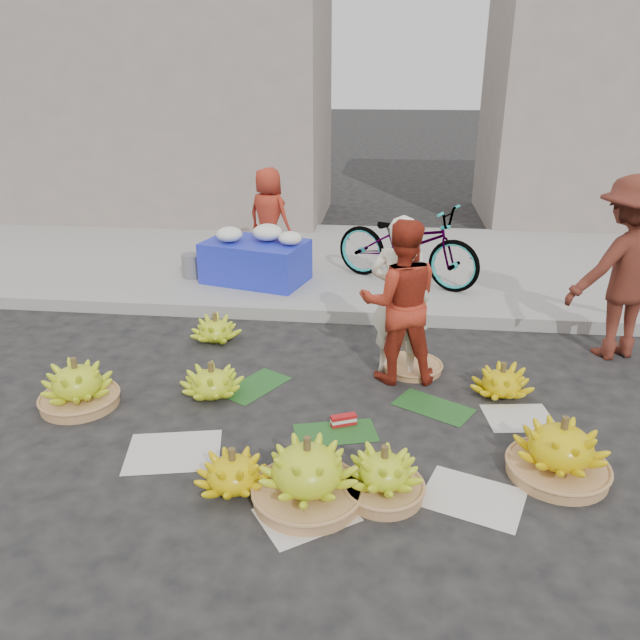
# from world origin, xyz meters

# --- Properties ---
(ground) EXTENTS (80.00, 80.00, 0.00)m
(ground) POSITION_xyz_m (0.00, 0.00, 0.00)
(ground) COLOR black
(ground) RESTS_ON ground
(curb) EXTENTS (40.00, 0.25, 0.15)m
(curb) POSITION_xyz_m (0.00, 2.20, 0.07)
(curb) COLOR gray
(curb) RESTS_ON ground
(sidewalk) EXTENTS (40.00, 4.00, 0.12)m
(sidewalk) POSITION_xyz_m (0.00, 4.30, 0.06)
(sidewalk) COLOR gray
(sidewalk) RESTS_ON ground
(building_left) EXTENTS (6.00, 3.00, 4.00)m
(building_left) POSITION_xyz_m (-4.00, 7.20, 2.00)
(building_left) COLOR gray
(building_left) RESTS_ON sidewalk
(newspaper_scatter) EXTENTS (3.20, 1.80, 0.00)m
(newspaper_scatter) POSITION_xyz_m (0.00, -0.80, 0.00)
(newspaper_scatter) COLOR beige
(newspaper_scatter) RESTS_ON ground
(banana_leaves) EXTENTS (2.00, 1.00, 0.00)m
(banana_leaves) POSITION_xyz_m (-0.10, 0.20, 0.00)
(banana_leaves) COLOR #184919
(banana_leaves) RESTS_ON ground
(banana_bunch_0) EXTENTS (0.76, 0.76, 0.45)m
(banana_bunch_0) POSITION_xyz_m (-2.33, -0.01, 0.19)
(banana_bunch_0) COLOR #9F6E42
(banana_bunch_0) RESTS_ON ground
(banana_bunch_1) EXTENTS (0.58, 0.58, 0.32)m
(banana_bunch_1) POSITION_xyz_m (-0.74, -0.98, 0.14)
(banana_bunch_1) COLOR #DCC20B
(banana_bunch_1) RESTS_ON ground
(banana_bunch_2) EXTENTS (0.78, 0.78, 0.49)m
(banana_bunch_2) POSITION_xyz_m (-0.21, -1.04, 0.22)
(banana_bunch_2) COLOR #9F6E42
(banana_bunch_2) RESTS_ON ground
(banana_bunch_3) EXTENTS (0.60, 0.60, 0.39)m
(banana_bunch_3) POSITION_xyz_m (0.29, -0.94, 0.16)
(banana_bunch_3) COLOR #9F6E42
(banana_bunch_3) RESTS_ON ground
(banana_bunch_4) EXTENTS (0.70, 0.70, 0.48)m
(banana_bunch_4) POSITION_xyz_m (1.52, -0.57, 0.21)
(banana_bunch_4) COLOR #9F6E42
(banana_bunch_4) RESTS_ON ground
(banana_bunch_5) EXTENTS (0.55, 0.55, 0.31)m
(banana_bunch_5) POSITION_xyz_m (1.31, 0.60, 0.13)
(banana_bunch_5) COLOR #DCC20B
(banana_bunch_5) RESTS_ON ground
(banana_bunch_6) EXTENTS (0.57, 0.57, 0.33)m
(banana_bunch_6) POSITION_xyz_m (-1.24, 0.28, 0.14)
(banana_bunch_6) COLOR #93B71A
(banana_bunch_6) RESTS_ON ground
(banana_bunch_7) EXTENTS (0.59, 0.59, 0.31)m
(banana_bunch_7) POSITION_xyz_m (-1.53, 1.46, 0.13)
(banana_bunch_7) COLOR #93B71A
(banana_bunch_7) RESTS_ON ground
(basket_spare) EXTENTS (0.65, 0.65, 0.06)m
(basket_spare) POSITION_xyz_m (0.54, 0.99, 0.03)
(basket_spare) COLOR #9F6E42
(basket_spare) RESTS_ON ground
(incense_stack) EXTENTS (0.22, 0.15, 0.09)m
(incense_stack) POSITION_xyz_m (-0.05, -0.08, 0.05)
(incense_stack) COLOR #B31317
(incense_stack) RESTS_ON ground
(vendor_cream) EXTENTS (0.63, 0.49, 1.52)m
(vendor_cream) POSITION_xyz_m (0.38, 0.93, 0.76)
(vendor_cream) COLOR white
(vendor_cream) RESTS_ON ground
(vendor_red) EXTENTS (0.80, 0.65, 1.51)m
(vendor_red) POSITION_xyz_m (0.38, 0.82, 0.76)
(vendor_red) COLOR #B7341C
(vendor_red) RESTS_ON ground
(man_striped) EXTENTS (1.34, 1.05, 1.81)m
(man_striped) POSITION_xyz_m (2.55, 1.59, 0.91)
(man_striped) COLOR maroon
(man_striped) RESTS_ON ground
(flower_table) EXTENTS (1.42, 1.09, 0.73)m
(flower_table) POSITION_xyz_m (-1.43, 3.12, 0.42)
(flower_table) COLOR #1C24B6
(flower_table) RESTS_ON sidewalk
(grey_bucket) EXTENTS (0.27, 0.27, 0.31)m
(grey_bucket) POSITION_xyz_m (-2.31, 3.20, 0.27)
(grey_bucket) COLOR slate
(grey_bucket) RESTS_ON sidewalk
(flower_vendor) EXTENTS (0.77, 0.66, 1.33)m
(flower_vendor) POSITION_xyz_m (-1.41, 3.95, 0.79)
(flower_vendor) COLOR #B7341C
(flower_vendor) RESTS_ON sidewalk
(bicycle) EXTENTS (1.45, 2.05, 1.02)m
(bicycle) POSITION_xyz_m (0.49, 3.28, 0.63)
(bicycle) COLOR gray
(bicycle) RESTS_ON sidewalk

